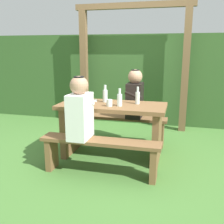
{
  "coord_description": "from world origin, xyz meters",
  "views": [
    {
      "loc": [
        0.85,
        -3.27,
        1.44
      ],
      "look_at": [
        0.0,
        0.0,
        0.63
      ],
      "focal_mm": 42.3,
      "sensor_mm": 36.0,
      "label": 1
    }
  ],
  "objects": [
    {
      "name": "person_black_coat",
      "position": [
        0.21,
        0.55,
        0.76
      ],
      "size": [
        0.25,
        0.35,
        0.72
      ],
      "color": "black",
      "rests_on": "bench_far"
    },
    {
      "name": "pergola_post_left",
      "position": [
        -0.92,
        1.46,
        1.05
      ],
      "size": [
        0.12,
        0.12,
        2.11
      ],
      "primitive_type": "cube",
      "color": "brown",
      "rests_on": "ground_plane"
    },
    {
      "name": "pergola_crossbeam",
      "position": [
        0.0,
        1.46,
        2.16
      ],
      "size": [
        2.09,
        0.1,
        0.1
      ],
      "primitive_type": "cube",
      "color": "brown",
      "rests_on": "pergola_post_left"
    },
    {
      "name": "bench_far",
      "position": [
        0.0,
        0.55,
        0.31
      ],
      "size": [
        1.4,
        0.24,
        0.43
      ],
      "color": "brown",
      "rests_on": "ground_plane"
    },
    {
      "name": "person_white_shirt",
      "position": [
        -0.24,
        -0.55,
        0.76
      ],
      "size": [
        0.25,
        0.35,
        0.72
      ],
      "color": "white",
      "rests_on": "bench_near"
    },
    {
      "name": "picnic_table",
      "position": [
        0.0,
        0.0,
        0.5
      ],
      "size": [
        1.4,
        0.64,
        0.73
      ],
      "color": "brown",
      "rests_on": "ground_plane"
    },
    {
      "name": "drinking_glass",
      "position": [
        -0.0,
        -0.13,
        0.78
      ],
      "size": [
        0.07,
        0.07,
        0.09
      ],
      "primitive_type": "cylinder",
      "color": "silver",
      "rests_on": "picnic_table"
    },
    {
      "name": "bench_near",
      "position": [
        0.0,
        -0.55,
        0.31
      ],
      "size": [
        1.4,
        0.24,
        0.43
      ],
      "color": "brown",
      "rests_on": "ground_plane"
    },
    {
      "name": "bottle_right",
      "position": [
        0.12,
        -0.09,
        0.82
      ],
      "size": [
        0.06,
        0.06,
        0.23
      ],
      "color": "silver",
      "rests_on": "picnic_table"
    },
    {
      "name": "cell_phone",
      "position": [
        -0.29,
        0.14,
        0.74
      ],
      "size": [
        0.11,
        0.15,
        0.01
      ],
      "primitive_type": "cube",
      "rotation": [
        0.0,
        0.0,
        0.3
      ],
      "color": "silver",
      "rests_on": "picnic_table"
    },
    {
      "name": "hedge_backdrop",
      "position": [
        0.0,
        2.12,
        0.85
      ],
      "size": [
        6.4,
        0.82,
        1.7
      ],
      "primitive_type": "cube",
      "color": "#335627",
      "rests_on": "ground_plane"
    },
    {
      "name": "bottle_center",
      "position": [
        0.32,
        0.1,
        0.82
      ],
      "size": [
        0.06,
        0.06,
        0.23
      ],
      "color": "silver",
      "rests_on": "picnic_table"
    },
    {
      "name": "pergola_post_right",
      "position": [
        0.92,
        1.46,
        1.05
      ],
      "size": [
        0.12,
        0.12,
        2.11
      ],
      "primitive_type": "cube",
      "color": "brown",
      "rests_on": "ground_plane"
    },
    {
      "name": "bottle_left",
      "position": [
        -0.12,
        0.11,
        0.83
      ],
      "size": [
        0.06,
        0.06,
        0.24
      ],
      "color": "silver",
      "rests_on": "picnic_table"
    },
    {
      "name": "ground_plane",
      "position": [
        0.0,
        0.0,
        0.0
      ],
      "size": [
        12.0,
        12.0,
        0.0
      ],
      "primitive_type": "plane",
      "color": "#437231"
    }
  ]
}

